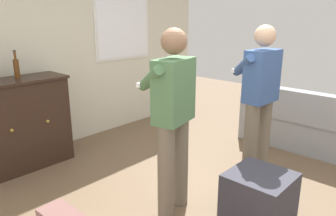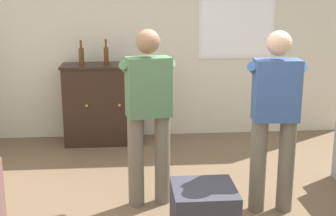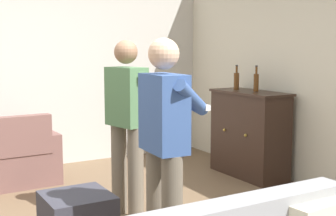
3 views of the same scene
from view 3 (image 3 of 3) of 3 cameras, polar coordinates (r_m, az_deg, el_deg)
The scene contains 8 objects.
wall_back_with_window at distance 5.49m, azimuth 18.84°, elevation 4.87°, with size 5.20×0.15×2.80m.
wall_side_left at distance 6.46m, azimuth -17.02°, elevation 5.22°, with size 0.12×5.20×2.80m, color beige.
armchair at distance 5.80m, azimuth -17.74°, elevation -6.12°, with size 0.67×0.90×0.85m.
sideboard_cabinet at distance 5.95m, azimuth 9.88°, elevation -3.10°, with size 1.08×0.49×1.07m.
bottle_wine_green at distance 6.07m, azimuth 8.34°, elevation 3.36°, with size 0.07×0.07×0.32m.
bottle_liquor_amber at distance 5.86m, azimuth 10.70°, elevation 3.19°, with size 0.06×0.06×0.32m.
person_standing_left at distance 4.42m, azimuth -4.94°, elevation -1.41°, with size 0.55×0.51×1.68m.
person_standing_right at distance 3.33m, azimuth -0.33°, elevation -4.32°, with size 0.56×0.49×1.68m.
Camera 3 is at (3.63, -1.48, 1.62)m, focal length 50.00 mm.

